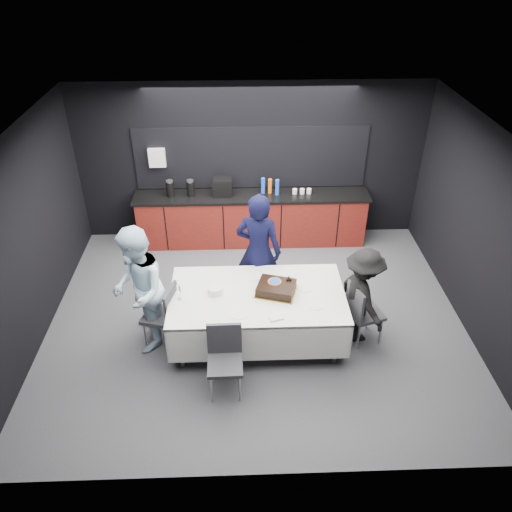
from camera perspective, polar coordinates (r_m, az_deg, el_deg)
The scene contains 18 objects.
ground at distance 7.42m, azimuth 0.03°, elevation -7.20°, with size 6.00×6.00×0.00m, color #48494E.
room_shell at distance 6.36m, azimuth 0.03°, elevation 5.57°, with size 6.04×5.04×2.82m.
kitchenette at distance 8.93m, azimuth -0.59°, elevation 4.81°, with size 4.10×0.64×2.05m.
party_table at distance 6.70m, azimuth 0.15°, elevation -5.29°, with size 2.32×1.32×0.78m.
cake_assembly at distance 6.61m, azimuth 2.34°, elevation -3.67°, with size 0.62×0.55×0.16m.
plate_stack at distance 6.62m, azimuth -4.69°, elevation -3.87°, with size 0.21×0.21×0.10m, color white.
loose_plate_near at distance 6.29m, azimuth -1.99°, elevation -6.68°, with size 0.21×0.21×0.01m, color white.
loose_plate_right_a at distance 6.75m, azimuth 5.63°, elevation -3.60°, with size 0.21×0.21×0.01m, color white.
loose_plate_right_b at distance 6.46m, azimuth 6.89°, elevation -5.65°, with size 0.19×0.19×0.01m, color white.
loose_plate_far at distance 6.91m, azimuth -0.19°, elevation -2.38°, with size 0.21×0.21×0.01m, color white.
fork_pile at distance 6.22m, azimuth 2.30°, elevation -7.07°, with size 0.17×0.11×0.03m, color white.
champagne_flute at distance 6.50m, azimuth -8.83°, elevation -3.80°, with size 0.06×0.06×0.22m.
chair_left at distance 6.82m, azimuth -10.42°, elevation -6.26°, with size 0.51×0.51×0.92m.
chair_right at distance 6.89m, azimuth 11.91°, elevation -6.01°, with size 0.52×0.52×0.92m.
chair_near at distance 6.13m, azimuth -3.59°, elevation -11.20°, with size 0.43×0.43×0.92m.
person_center at distance 7.19m, azimuth 0.30°, elevation 0.52°, with size 0.67×0.44×1.84m, color black.
person_left at distance 6.66m, azimuth -13.30°, elevation -3.83°, with size 0.87×0.68×1.80m, color silver.
person_right at distance 6.84m, azimuth 12.02°, elevation -4.47°, with size 0.92×0.53×1.42m, color black.
Camera 1 is at (-0.20, -5.60, 4.85)m, focal length 35.00 mm.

